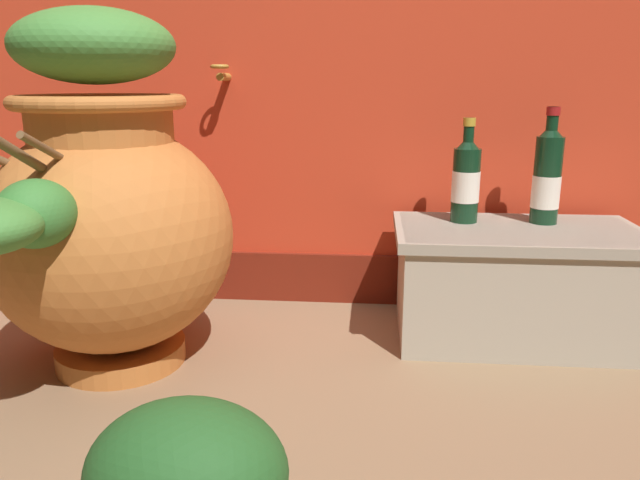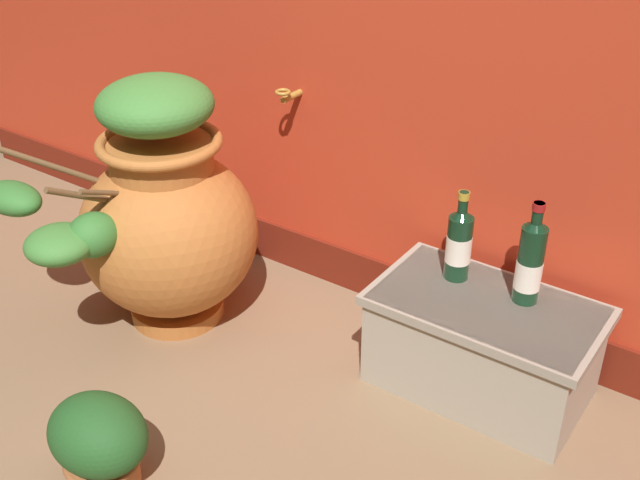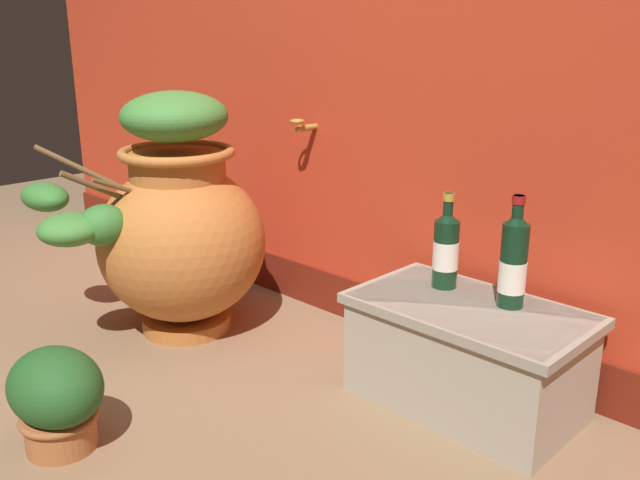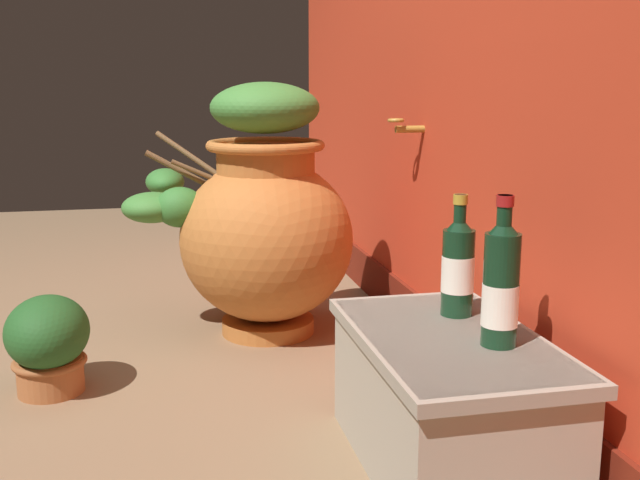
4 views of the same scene
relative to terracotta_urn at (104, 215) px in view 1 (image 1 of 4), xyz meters
name	(u,v)px [view 1 (image 1 of 4)]	position (x,y,z in m)	size (l,w,h in m)	color
terracotta_urn	(104,215)	(0.00, 0.00, 0.00)	(0.78, 0.81, 0.90)	#C17033
stone_ledge	(515,279)	(1.09, 0.28, -0.23)	(0.70, 0.41, 0.33)	#B2A893
wine_bottle_left	(466,178)	(0.94, 0.35, 0.05)	(0.08, 0.08, 0.30)	black
wine_bottle_middle	(547,175)	(1.17, 0.36, 0.06)	(0.08, 0.08, 0.33)	black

